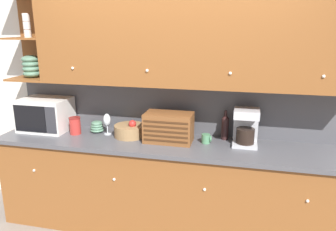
# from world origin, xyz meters

# --- Properties ---
(ground_plane) EXTENTS (24.00, 24.00, 0.00)m
(ground_plane) POSITION_xyz_m (0.00, 0.00, 0.00)
(ground_plane) COLOR slate
(wall_back) EXTENTS (5.73, 0.06, 2.60)m
(wall_back) POSITION_xyz_m (0.00, 0.03, 1.30)
(wall_back) COLOR silver
(wall_back) RESTS_ON ground_plane
(counter_unit) EXTENTS (3.35, 0.63, 0.93)m
(counter_unit) POSITION_xyz_m (0.00, -0.30, 0.47)
(counter_unit) COLOR brown
(counter_unit) RESTS_ON ground_plane
(backsplash_panel) EXTENTS (3.33, 0.01, 0.53)m
(backsplash_panel) POSITION_xyz_m (0.00, -0.01, 1.20)
(backsplash_panel) COLOR #4C4C51
(backsplash_panel) RESTS_ON counter_unit
(upper_cabinets) EXTENTS (3.33, 0.38, 0.87)m
(upper_cabinets) POSITION_xyz_m (0.16, -0.18, 1.89)
(upper_cabinets) COLOR brown
(upper_cabinets) RESTS_ON backsplash_panel
(microwave) EXTENTS (0.50, 0.38, 0.34)m
(microwave) POSITION_xyz_m (-1.32, -0.22, 1.10)
(microwave) COLOR silver
(microwave) RESTS_ON counter_unit
(storage_canister) EXTENTS (0.12, 0.12, 0.17)m
(storage_canister) POSITION_xyz_m (-0.96, -0.27, 1.02)
(storage_canister) COLOR #B22D28
(storage_canister) RESTS_ON counter_unit
(bowl_stack_on_counter) EXTENTS (0.14, 0.14, 0.12)m
(bowl_stack_on_counter) POSITION_xyz_m (-0.77, -0.17, 0.99)
(bowl_stack_on_counter) COLOR slate
(bowl_stack_on_counter) RESTS_ON counter_unit
(wine_glass) EXTENTS (0.07, 0.07, 0.22)m
(wine_glass) POSITION_xyz_m (-0.63, -0.21, 1.08)
(wine_glass) COLOR silver
(wine_glass) RESTS_ON counter_unit
(fruit_basket) EXTENTS (0.31, 0.31, 0.18)m
(fruit_basket) POSITION_xyz_m (-0.39, -0.22, 0.99)
(fruit_basket) COLOR #937047
(fruit_basket) RESTS_ON counter_unit
(bread_box) EXTENTS (0.45, 0.26, 0.28)m
(bread_box) POSITION_xyz_m (0.02, -0.27, 1.07)
(bread_box) COLOR brown
(bread_box) RESTS_ON counter_unit
(mug) EXTENTS (0.09, 0.08, 0.09)m
(mug) POSITION_xyz_m (0.38, -0.24, 0.98)
(mug) COLOR #4C845B
(mug) RESTS_ON counter_unit
(wine_bottle) EXTENTS (0.07, 0.07, 0.29)m
(wine_bottle) POSITION_xyz_m (0.54, -0.08, 1.06)
(wine_bottle) COLOR black
(wine_bottle) RESTS_ON counter_unit
(coffee_maker) EXTENTS (0.22, 0.22, 0.35)m
(coffee_maker) POSITION_xyz_m (0.73, -0.20, 1.10)
(coffee_maker) COLOR #B7B7BC
(coffee_maker) RESTS_ON counter_unit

